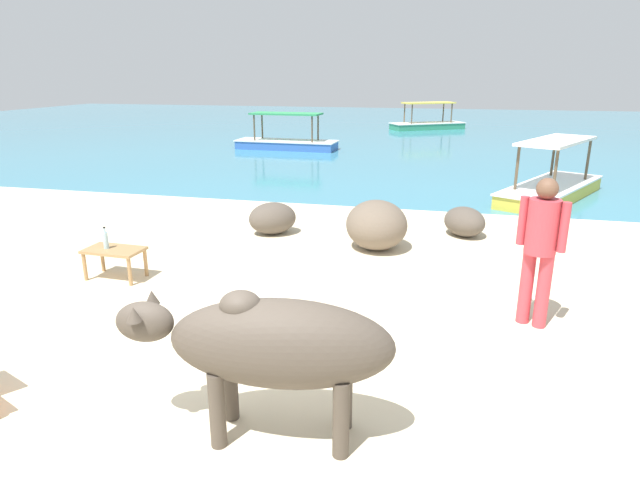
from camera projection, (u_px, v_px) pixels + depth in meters
name	position (u px, v px, depth m)	size (l,w,h in m)	color
sand_beach	(213.00, 400.00, 4.55)	(18.00, 14.00, 0.04)	beige
water_surface	(410.00, 133.00, 24.98)	(60.00, 36.00, 0.03)	teal
cow	(273.00, 344.00, 3.86)	(2.09, 0.79, 1.17)	#4C4238
low_bench_table	(114.00, 254.00, 7.10)	(0.78, 0.47, 0.41)	#A37A4C
bottle	(106.00, 240.00, 7.06)	(0.07, 0.07, 0.30)	#A3C6D1
person_standing	(541.00, 242.00, 5.61)	(0.47, 0.32, 1.62)	#CC3D47
shore_rock_large	(273.00, 218.00, 9.11)	(0.81, 0.61, 0.54)	brown
shore_rock_medium	(464.00, 222.00, 9.02)	(0.78, 0.62, 0.49)	brown
shore_rock_small	(377.00, 225.00, 8.31)	(1.03, 0.94, 0.76)	#6B5B4C
boat_green	(427.00, 123.00, 26.34)	(3.73, 2.92, 1.29)	#338E66
boat_blue	(287.00, 141.00, 19.46)	(3.71, 1.29, 1.29)	#3866B7
boat_yellow	(551.00, 186.00, 11.80)	(2.73, 3.79, 1.29)	gold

